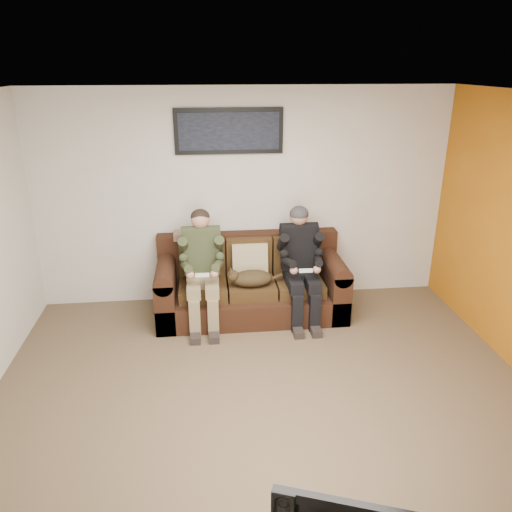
{
  "coord_description": "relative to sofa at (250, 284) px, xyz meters",
  "views": [
    {
      "loc": [
        -0.5,
        -3.61,
        2.83
      ],
      "look_at": [
        0.03,
        1.2,
        0.95
      ],
      "focal_mm": 35.0,
      "sensor_mm": 36.0,
      "label": 1
    }
  ],
  "objects": [
    {
      "name": "floor",
      "position": [
        -0.03,
        -1.83,
        -0.34
      ],
      "size": [
        5.0,
        5.0,
        0.0
      ],
      "primitive_type": "plane",
      "color": "brown",
      "rests_on": "ground"
    },
    {
      "name": "ceiling",
      "position": [
        -0.03,
        -1.83,
        2.26
      ],
      "size": [
        5.0,
        5.0,
        0.0
      ],
      "primitive_type": "plane",
      "rotation": [
        3.14,
        0.0,
        0.0
      ],
      "color": "silver",
      "rests_on": "ground"
    },
    {
      "name": "wall_back",
      "position": [
        -0.03,
        0.42,
        0.96
      ],
      "size": [
        5.0,
        0.0,
        5.0
      ],
      "primitive_type": "plane",
      "rotation": [
        1.57,
        0.0,
        0.0
      ],
      "color": "beige",
      "rests_on": "ground"
    },
    {
      "name": "wall_front",
      "position": [
        -0.03,
        -4.08,
        0.96
      ],
      "size": [
        5.0,
        0.0,
        5.0
      ],
      "primitive_type": "plane",
      "rotation": [
        -1.57,
        0.0,
        0.0
      ],
      "color": "beige",
      "rests_on": "ground"
    },
    {
      "name": "sofa",
      "position": [
        0.0,
        0.0,
        0.0
      ],
      "size": [
        2.2,
        0.95,
        0.9
      ],
      "color": "black",
      "rests_on": "ground"
    },
    {
      "name": "throw_pillow",
      "position": [
        -0.0,
        0.04,
        0.3
      ],
      "size": [
        0.42,
        0.2,
        0.42
      ],
      "primitive_type": "cube",
      "rotation": [
        -0.21,
        0.0,
        0.0
      ],
      "color": "tan",
      "rests_on": "sofa"
    },
    {
      "name": "throw_blanket",
      "position": [
        -0.67,
        0.28,
        0.56
      ],
      "size": [
        0.45,
        0.22,
        0.08
      ],
      "primitive_type": "cube",
      "color": "gray",
      "rests_on": "sofa"
    },
    {
      "name": "person_left",
      "position": [
        -0.57,
        -0.18,
        0.39
      ],
      "size": [
        0.51,
        0.87,
        1.3
      ],
      "color": "#867354",
      "rests_on": "sofa"
    },
    {
      "name": "person_right",
      "position": [
        0.57,
        -0.18,
        0.39
      ],
      "size": [
        0.51,
        0.86,
        1.3
      ],
      "color": "black",
      "rests_on": "sofa"
    },
    {
      "name": "cat",
      "position": [
        -0.02,
        -0.26,
        0.2
      ],
      "size": [
        0.66,
        0.26,
        0.24
      ],
      "color": "#44331B",
      "rests_on": "sofa"
    },
    {
      "name": "framed_poster",
      "position": [
        -0.2,
        0.39,
        1.76
      ],
      "size": [
        1.25,
        0.05,
        0.52
      ],
      "color": "black",
      "rests_on": "wall_back"
    }
  ]
}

